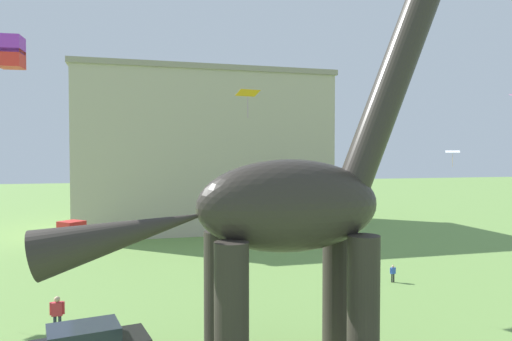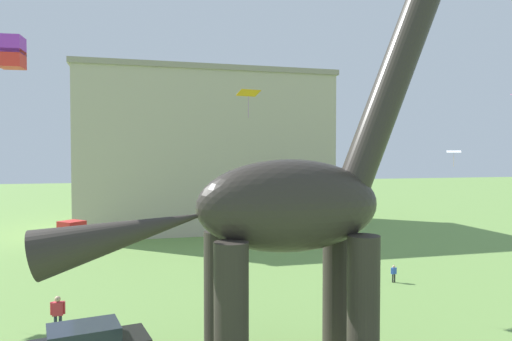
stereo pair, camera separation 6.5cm
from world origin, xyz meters
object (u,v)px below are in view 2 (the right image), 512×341
Objects in this scene: person_photographer at (394,272)px; kite_trailing at (248,93)px; kite_high_left at (11,52)px; dinosaur_sculpture at (287,206)px; person_vendor_side at (58,311)px; kite_high_right at (454,152)px; kite_drifting at (72,235)px.

person_photographer is 0.69× the size of kite_trailing.
kite_high_left reaches higher than person_photographer.
dinosaur_sculpture reaches higher than person_photographer.
person_vendor_side is (-7.98, 5.34, -4.62)m from dinosaur_sculpture.
kite_high_left is (-10.09, -5.10, 0.48)m from kite_trailing.
kite_trailing is at bearing -90.78° from person_photographer.
kite_high_left is (-24.77, -7.87, 3.49)m from kite_high_right.
kite_trailing is 12.27m from kite_drifting.
kite_trailing is 11.31m from kite_high_left.
kite_trailing is 15.24m from kite_high_right.
kite_high_right is 26.22m from kite_high_left.
person_vendor_side is 1.39× the size of kite_high_right.
kite_high_right is at bearing 117.15° from person_photographer.
person_photographer is at bearing 43.43° from dinosaur_sculpture.
person_vendor_side is 5.29m from kite_drifting.
person_vendor_side is 25.27m from kite_high_right.
kite_drifting is (-16.30, -7.07, 3.99)m from person_photographer.
kite_high_right is (15.56, 11.77, 1.92)m from dinosaur_sculpture.
kite_drifting reaches higher than person_vendor_side.
person_vendor_side is at bearing -77.83° from person_photographer.
kite_trailing is at bearing -169.33° from kite_high_right.
kite_trailing is 1.27× the size of kite_high_right.
kite_drifting is (-22.53, -10.12, -2.89)m from kite_high_right.
dinosaur_sculpture reaches higher than kite_drifting.
dinosaur_sculpture is 9.96× the size of person_vendor_side.
kite_drifting is at bearing -155.82° from kite_high_right.
kite_drifting is (-7.85, -7.35, -5.90)m from kite_trailing.
dinosaur_sculpture is 7.23m from kite_drifting.
dinosaur_sculpture is at bearing -142.88° from kite_high_right.
person_vendor_side is at bearing -164.73° from kite_high_right.
kite_trailing is at bearing 26.83° from kite_high_left.
person_vendor_side is 1.62× the size of kite_drifting.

